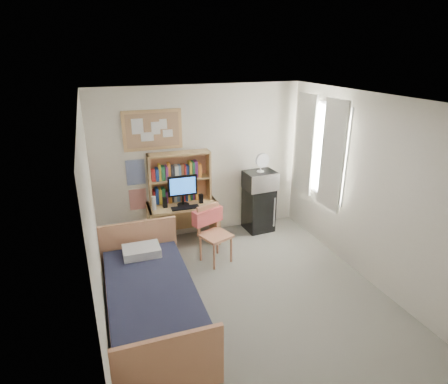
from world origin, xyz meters
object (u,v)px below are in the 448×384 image
object	(u,v)px
desk_fan	(261,163)
bed	(152,306)
monitor	(183,191)
microwave	(260,180)
bulletin_board	(153,130)
speaker_left	(165,202)
speaker_right	(201,199)
desk	(183,223)
desk_chair	(216,235)
mini_fridge	(258,209)

from	to	relation	value
desk_fan	bed	bearing A→B (deg)	-142.57
monitor	microwave	size ratio (longest dim) A/B	0.94
bulletin_board	desk_fan	distance (m)	1.92
speaker_left	desk_fan	xyz separation A→B (m)	(1.72, 0.08, 0.46)
bed	speaker_right	bearing A→B (deg)	58.50
monitor	desk	bearing A→B (deg)	90.00
bed	speaker_right	xyz separation A→B (m)	(1.16, 1.84, 0.52)
desk_fan	desk_chair	bearing A→B (deg)	-147.02
bulletin_board	mini_fridge	world-z (taller)	bulletin_board
bulletin_board	desk_chair	xyz separation A→B (m)	(0.68, -1.06, -1.46)
mini_fridge	monitor	xyz separation A→B (m)	(-1.42, -0.11, 0.57)
microwave	desk	bearing A→B (deg)	178.14
bulletin_board	speaker_left	xyz separation A→B (m)	(0.06, -0.34, -1.12)
bulletin_board	mini_fridge	bearing A→B (deg)	-7.80
desk_chair	bed	distance (m)	1.65
monitor	microwave	world-z (taller)	monitor
bed	speaker_left	size ratio (longest dim) A/B	11.91
desk	speaker_right	size ratio (longest dim) A/B	7.33
desk_chair	mini_fridge	size ratio (longest dim) A/B	1.14
mini_fridge	microwave	size ratio (longest dim) A/B	1.49
speaker_right	desk_fan	world-z (taller)	desk_fan
monitor	bulletin_board	bearing A→B (deg)	137.83
mini_fridge	desk_chair	bearing A→B (deg)	-146.32
desk	mini_fridge	distance (m)	1.42
monitor	microwave	distance (m)	1.42
speaker_left	speaker_right	bearing A→B (deg)	-0.00
desk_chair	bed	world-z (taller)	desk_chair
bed	desk_fan	bearing A→B (deg)	41.03
monitor	speaker_right	world-z (taller)	monitor
bulletin_board	bed	size ratio (longest dim) A/B	0.46
desk_chair	microwave	xyz separation A→B (m)	(1.10, 0.80, 0.50)
bulletin_board	desk_fan	xyz separation A→B (m)	(1.78, -0.26, -0.65)
monitor	speaker_left	distance (m)	0.34
desk	speaker_right	distance (m)	0.53
bulletin_board	desk_chair	distance (m)	1.93
microwave	desk_fan	distance (m)	0.31
desk_chair	speaker_right	xyz separation A→B (m)	(-0.02, 0.70, 0.34)
speaker_right	mini_fridge	bearing A→B (deg)	7.76
bed	speaker_left	bearing A→B (deg)	73.99
microwave	speaker_right	bearing A→B (deg)	-178.02
bed	speaker_left	world-z (taller)	speaker_left
speaker_right	desk_fan	xyz separation A→B (m)	(1.12, 0.10, 0.47)
monitor	speaker_left	size ratio (longest dim) A/B	2.98
microwave	speaker_left	bearing A→B (deg)	179.63
bulletin_board	microwave	world-z (taller)	bulletin_board
desk	speaker_left	xyz separation A→B (m)	(-0.30, -0.05, 0.44)
bulletin_board	desk_fan	world-z (taller)	bulletin_board
speaker_left	bulletin_board	bearing A→B (deg)	102.43
monitor	desk_fan	distance (m)	1.45
monitor	bed	bearing A→B (deg)	-113.04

